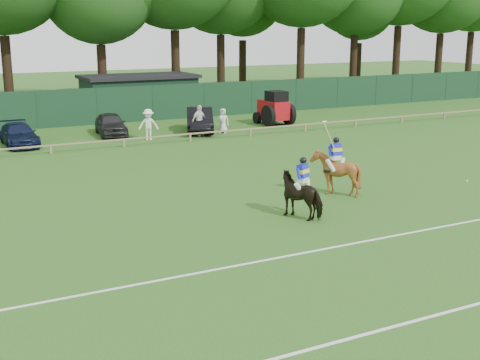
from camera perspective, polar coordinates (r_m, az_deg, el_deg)
ground at (r=19.90m, az=2.72°, el=-5.89°), size 160.00×160.00×0.00m
horse_dark at (r=22.74m, az=5.57°, el=-1.34°), size 1.58×2.07×1.59m
horse_chestnut at (r=25.88m, az=8.45°, el=0.67°), size 1.53×1.71×1.81m
sedan_navy at (r=38.30m, az=-19.05°, el=3.83°), size 1.80×4.31×1.24m
hatch_grey at (r=40.46m, az=-11.41°, el=4.90°), size 2.15×4.24×1.38m
estate_black at (r=41.02m, az=-3.60°, el=5.35°), size 3.23×4.88×1.52m
spectator_left at (r=38.41m, az=-8.14°, el=4.91°), size 1.33×1.00×1.83m
spectator_mid at (r=39.42m, az=-3.65°, el=5.29°), size 1.21×0.80×1.90m
spectator_right at (r=40.52m, az=-1.53°, el=5.29°), size 0.90×0.86×1.55m
rider_dark at (r=22.56m, az=5.64°, el=0.43°), size 0.90×0.59×1.41m
rider_chestnut at (r=25.71m, az=8.52°, el=2.39°), size 0.94×0.59×2.05m
polo_ball at (r=29.55m, az=19.53°, el=-0.08°), size 0.09×0.09×0.09m
pitch_lines at (r=17.17m, az=8.66°, el=-9.28°), size 60.00×5.10×0.01m
pitch_rail at (r=36.01m, az=-11.81°, el=3.42°), size 62.10×0.10×0.50m
perimeter_fence at (r=44.54m, az=-15.06°, el=6.20°), size 92.08×0.08×2.50m
utility_shed at (r=48.98m, az=-8.96°, el=7.47°), size 8.40×4.40×3.04m
tree_row at (r=52.88m, az=-14.78°, el=5.96°), size 96.00×12.00×21.00m
tractor at (r=43.94m, az=3.09°, el=6.35°), size 1.97×2.80×2.31m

